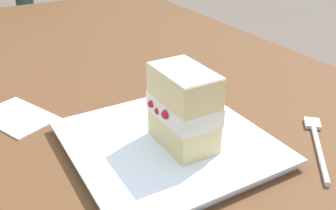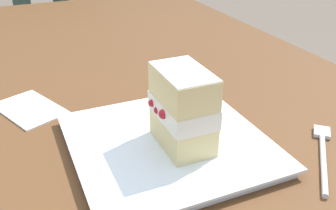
{
  "view_description": "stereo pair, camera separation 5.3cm",
  "coord_description": "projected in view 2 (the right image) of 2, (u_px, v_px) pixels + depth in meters",
  "views": [
    {
      "loc": [
        0.59,
        -0.24,
        1.08
      ],
      "look_at": [
        0.19,
        -0.01,
        0.84
      ],
      "focal_mm": 40.95,
      "sensor_mm": 36.0,
      "label": 1
    },
    {
      "loc": [
        0.62,
        -0.19,
        1.08
      ],
      "look_at": [
        0.19,
        -0.01,
        0.84
      ],
      "focal_mm": 40.95,
      "sensor_mm": 36.0,
      "label": 2
    }
  ],
  "objects": [
    {
      "name": "patio_table",
      "position": [
        133.0,
        136.0,
        0.76
      ],
      "size": [
        1.68,
        0.94,
        0.77
      ],
      "color": "brown",
      "rests_on": "ground"
    },
    {
      "name": "dessert_plate",
      "position": [
        168.0,
        144.0,
        0.56
      ],
      "size": [
        0.27,
        0.27,
        0.02
      ],
      "color": "white",
      "rests_on": "patio_table"
    },
    {
      "name": "cake_slice",
      "position": [
        183.0,
        109.0,
        0.52
      ],
      "size": [
        0.1,
        0.07,
        0.11
      ],
      "color": "#EAD18C",
      "rests_on": "dessert_plate"
    },
    {
      "name": "dessert_fork",
      "position": [
        323.0,
        152.0,
        0.54
      ],
      "size": [
        0.14,
        0.12,
        0.01
      ],
      "color": "silver",
      "rests_on": "patio_table"
    },
    {
      "name": "paper_napkin",
      "position": [
        30.0,
        109.0,
        0.66
      ],
      "size": [
        0.15,
        0.13,
        0.0
      ],
      "color": "white",
      "rests_on": "patio_table"
    }
  ]
}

